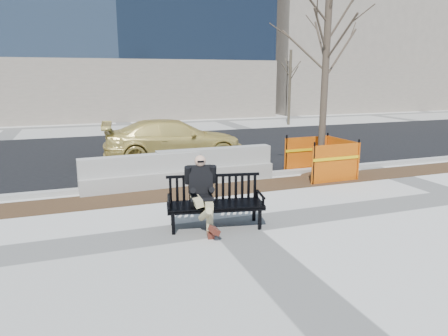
# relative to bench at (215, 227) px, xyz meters

# --- Properties ---
(ground) EXTENTS (120.00, 120.00, 0.00)m
(ground) POSITION_rel_bench_xyz_m (0.33, -0.04, 0.00)
(ground) COLOR beige
(ground) RESTS_ON ground
(mulch_strip) EXTENTS (40.00, 1.20, 0.02)m
(mulch_strip) POSITION_rel_bench_xyz_m (0.33, 2.56, 0.00)
(mulch_strip) COLOR #47301C
(mulch_strip) RESTS_ON ground
(asphalt_street) EXTENTS (60.00, 10.40, 0.01)m
(asphalt_street) POSITION_rel_bench_xyz_m (0.33, 8.76, 0.00)
(asphalt_street) COLOR black
(asphalt_street) RESTS_ON ground
(curb) EXTENTS (60.00, 0.25, 0.12)m
(curb) POSITION_rel_bench_xyz_m (0.33, 3.51, 0.06)
(curb) COLOR #9E9B93
(curb) RESTS_ON ground
(bench) EXTENTS (2.05, 1.06, 1.04)m
(bench) POSITION_rel_bench_xyz_m (0.00, 0.00, 0.00)
(bench) COLOR black
(bench) RESTS_ON ground
(seated_man) EXTENTS (0.80, 1.13, 1.44)m
(seated_man) POSITION_rel_bench_xyz_m (-0.26, 0.10, 0.00)
(seated_man) COLOR black
(seated_man) RESTS_ON ground
(tree_fence) EXTENTS (2.47, 2.47, 6.00)m
(tree_fence) POSITION_rel_bench_xyz_m (4.32, 2.94, 0.00)
(tree_fence) COLOR orange
(tree_fence) RESTS_ON ground
(sedan) EXTENTS (5.14, 2.48, 1.44)m
(sedan) POSITION_rel_bench_xyz_m (0.78, 6.93, 0.00)
(sedan) COLOR #D1B758
(sedan) RESTS_ON ground
(jersey_barrier_left) EXTENTS (3.26, 0.80, 0.93)m
(jersey_barrier_left) POSITION_rel_bench_xyz_m (-0.94, 3.42, 0.00)
(jersey_barrier_left) COLOR #A09D96
(jersey_barrier_left) RESTS_ON ground
(jersey_barrier_right) EXTENTS (3.36, 0.69, 0.96)m
(jersey_barrier_right) POSITION_rel_bench_xyz_m (1.18, 3.56, 0.00)
(jersey_barrier_right) COLOR gray
(jersey_barrier_right) RESTS_ON ground
(far_tree_right) EXTENTS (2.36, 2.36, 4.82)m
(far_tree_right) POSITION_rel_bench_xyz_m (9.82, 14.99, 0.00)
(far_tree_right) COLOR #4C4131
(far_tree_right) RESTS_ON ground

